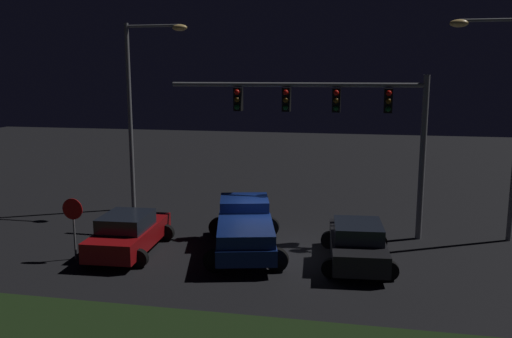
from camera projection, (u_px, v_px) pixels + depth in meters
name	position (u px, v px, depth m)	size (l,w,h in m)	color
ground_plane	(267.00, 250.00, 20.03)	(80.00, 80.00, 0.00)	black
pickup_truck	(245.00, 225.00, 19.76)	(3.71, 5.72, 1.80)	navy
car_sedan	(129.00, 233.00, 19.65)	(2.63, 4.49, 1.51)	maroon
car_sedan_far	(357.00, 243.00, 18.51)	(2.72, 4.53, 1.51)	black
traffic_signal_gantry	(337.00, 112.00, 21.16)	(10.32, 0.56, 6.50)	slate
street_lamp_left	(141.00, 95.00, 25.04)	(3.04, 0.44, 8.84)	slate
street_lamp_right	(504.00, 103.00, 20.32)	(2.84, 0.44, 8.67)	slate
stop_sign	(73.00, 217.00, 18.77)	(0.76, 0.08, 2.23)	slate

